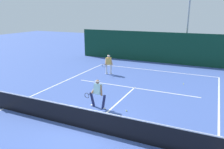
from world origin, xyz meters
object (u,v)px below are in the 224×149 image
tennis_ball_extra (126,111)px  light_pole (188,21)px  player_near (98,93)px  player_far (109,64)px  tennis_ball (184,84)px

tennis_ball_extra → light_pole: size_ratio=0.01×
player_near → tennis_ball_extra: bearing=-165.8°
player_far → light_pole: 9.46m
player_far → tennis_ball: size_ratio=25.06×
player_near → player_far: player_far is taller
tennis_ball_extra → light_pole: 14.01m
player_near → tennis_ball_extra: (1.62, 0.20, -0.84)m
player_near → tennis_ball: player_near is taller
tennis_ball → player_near: bearing=-121.0°
player_far → light_pole: size_ratio=0.24×
player_near → tennis_ball_extra: size_ratio=24.29×
player_far → player_near: bearing=91.8°
tennis_ball → light_pole: light_pole is taller
player_far → tennis_ball: player_far is taller
tennis_ball → light_pole: size_ratio=0.01×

